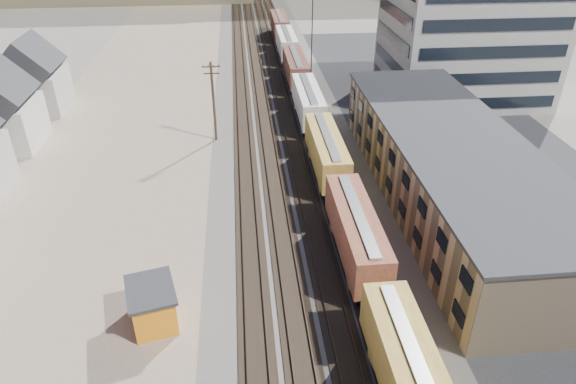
{
  "coord_description": "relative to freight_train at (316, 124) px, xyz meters",
  "views": [
    {
      "loc": [
        -5.29,
        -17.79,
        27.41
      ],
      "look_at": [
        -1.26,
        23.17,
        3.0
      ],
      "focal_mm": 32.0,
      "sensor_mm": 36.0,
      "label": 1
    }
  ],
  "objects": [
    {
      "name": "freight_train",
      "position": [
        0.0,
        0.0,
        0.0
      ],
      "size": [
        3.0,
        119.74,
        4.46
      ],
      "color": "black",
      "rests_on": "ground"
    },
    {
      "name": "warehouse",
      "position": [
        11.18,
        -14.37,
        0.86
      ],
      "size": [
        12.4,
        40.4,
        7.25
      ],
      "color": "tan",
      "rests_on": "ground"
    },
    {
      "name": "ballast_bed",
      "position": [
        -3.8,
        10.63,
        -2.76
      ],
      "size": [
        18.0,
        200.0,
        0.06
      ],
      "primitive_type": "cube",
      "color": "#4C4742",
      "rests_on": "ground"
    },
    {
      "name": "office_tower",
      "position": [
        24.15,
        15.58,
        6.47
      ],
      "size": [
        22.6,
        18.6,
        18.45
      ],
      "color": "#9E998E",
      "rests_on": "ground"
    },
    {
      "name": "parked_car_blue",
      "position": [
        19.28,
        9.23,
        -2.0
      ],
      "size": [
        4.9,
        6.26,
        1.58
      ],
      "primitive_type": "imported",
      "rotation": [
        0.0,
        0.0,
        0.47
      ],
      "color": "navy",
      "rests_on": "ground"
    },
    {
      "name": "rail_tracks",
      "position": [
        -4.35,
        10.63,
        -2.68
      ],
      "size": [
        11.4,
        200.0,
        0.24
      ],
      "color": "black",
      "rests_on": "ground"
    },
    {
      "name": "asphalt_lot",
      "position": [
        18.2,
        -4.37,
        -2.77
      ],
      "size": [
        26.0,
        120.0,
        0.04
      ],
      "primitive_type": "cube",
      "color": "#232326",
      "rests_on": "ground"
    },
    {
      "name": "dirt_yard",
      "position": [
        -23.8,
        0.63,
        -2.78
      ],
      "size": [
        24.0,
        180.0,
        0.03
      ],
      "primitive_type": "cube",
      "color": "#85705B",
      "rests_on": "ground"
    },
    {
      "name": "parked_car_far",
      "position": [
        23.22,
        22.43,
        -2.11
      ],
      "size": [
        3.07,
        4.32,
        1.37
      ],
      "primitive_type": "imported",
      "rotation": [
        0.0,
        0.0,
        -0.41
      ],
      "color": "silver",
      "rests_on": "ground"
    },
    {
      "name": "utility_pole_north",
      "position": [
        -12.3,
        2.63,
        2.5
      ],
      "size": [
        2.2,
        0.32,
        10.0
      ],
      "color": "#382619",
      "rests_on": "ground"
    },
    {
      "name": "maintenance_shed",
      "position": [
        -16.08,
        -28.77,
        -1.18
      ],
      "size": [
        4.27,
        4.98,
        3.15
      ],
      "color": "orange",
      "rests_on": "ground"
    },
    {
      "name": "radio_mast",
      "position": [
        2.2,
        20.63,
        6.33
      ],
      "size": [
        1.2,
        0.16,
        18.0
      ],
      "color": "black",
      "rests_on": "ground"
    }
  ]
}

